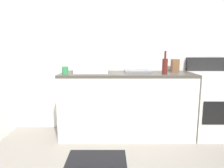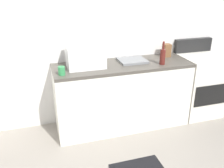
{
  "view_description": "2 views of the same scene",
  "coord_description": "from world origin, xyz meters",
  "px_view_note": "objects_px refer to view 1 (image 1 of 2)",
  "views": [
    {
      "loc": [
        0.1,
        -1.61,
        1.22
      ],
      "look_at": [
        0.1,
        1.14,
        0.75
      ],
      "focal_mm": 32.95,
      "sensor_mm": 36.0,
      "label": 1
    },
    {
      "loc": [
        -0.74,
        -1.7,
        1.91
      ],
      "look_at": [
        0.12,
        1.06,
        0.7
      ],
      "focal_mm": 39.83,
      "sensor_mm": 36.0,
      "label": 2
    }
  ],
  "objects_px": {
    "knife_block": "(175,65)",
    "wine_bottle": "(165,66)",
    "stove_oven": "(212,103)",
    "microwave": "(92,63)",
    "coffee_mug": "(66,70)"
  },
  "relations": [
    {
      "from": "knife_block",
      "to": "wine_bottle",
      "type": "bearing_deg",
      "value": -126.44
    },
    {
      "from": "stove_oven",
      "to": "microwave",
      "type": "bearing_deg",
      "value": 179.08
    },
    {
      "from": "coffee_mug",
      "to": "wine_bottle",
      "type": "bearing_deg",
      "value": 0.52
    },
    {
      "from": "wine_bottle",
      "to": "stove_oven",
      "type": "bearing_deg",
      "value": 12.72
    },
    {
      "from": "microwave",
      "to": "knife_block",
      "type": "bearing_deg",
      "value": 5.32
    },
    {
      "from": "wine_bottle",
      "to": "coffee_mug",
      "type": "xyz_separation_m",
      "value": [
        -1.29,
        -0.01,
        -0.06
      ]
    },
    {
      "from": "coffee_mug",
      "to": "knife_block",
      "type": "distance_m",
      "value": 1.55
    },
    {
      "from": "knife_block",
      "to": "stove_oven",
      "type": "bearing_deg",
      "value": -15.22
    },
    {
      "from": "stove_oven",
      "to": "coffee_mug",
      "type": "relative_size",
      "value": 11.0
    },
    {
      "from": "stove_oven",
      "to": "wine_bottle",
      "type": "bearing_deg",
      "value": -167.28
    },
    {
      "from": "stove_oven",
      "to": "microwave",
      "type": "xyz_separation_m",
      "value": [
        -1.7,
        0.03,
        0.57
      ]
    },
    {
      "from": "microwave",
      "to": "wine_bottle",
      "type": "bearing_deg",
      "value": -11.26
    },
    {
      "from": "coffee_mug",
      "to": "knife_block",
      "type": "bearing_deg",
      "value": 11.76
    },
    {
      "from": "stove_oven",
      "to": "knife_block",
      "type": "bearing_deg",
      "value": 164.78
    },
    {
      "from": "stove_oven",
      "to": "knife_block",
      "type": "height_order",
      "value": "stove_oven"
    }
  ]
}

